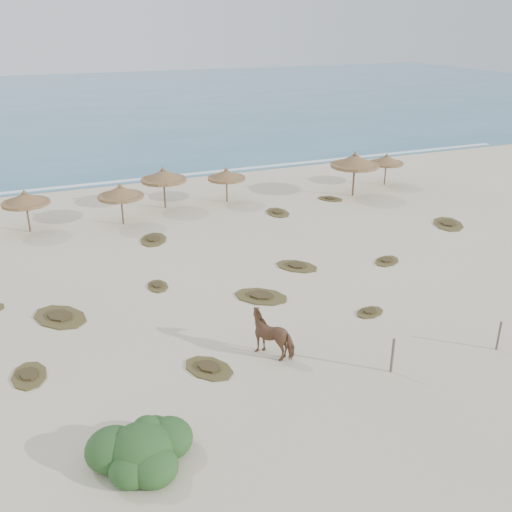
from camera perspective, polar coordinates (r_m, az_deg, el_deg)
The scene contains 25 objects.
ground at distance 23.60m, azimuth 3.44°, elevation -7.48°, with size 160.00×160.00×0.00m, color beige.
ocean at distance 94.42m, azimuth -17.65°, elevation 14.47°, with size 200.00×100.00×0.01m, color #2C6685.
foam_line at distance 46.69m, azimuth -10.83°, elevation 7.60°, with size 70.00×0.60×0.01m, color white.
palapa_1 at distance 36.26m, azimuth -22.08°, elevation 5.29°, with size 3.51×3.51×2.60m.
palapa_2 at distance 38.51m, azimuth -9.24°, elevation 7.90°, with size 3.98×3.98×2.83m.
palapa_3 at distance 35.84m, azimuth -13.39°, elevation 6.20°, with size 3.00×3.00×2.63m.
palapa_4 at distance 39.46m, azimuth -2.97°, elevation 8.09°, with size 3.34×3.34×2.46m.
palapa_5 at distance 41.34m, azimuth 9.86°, elevation 9.31°, with size 4.57×4.57×3.23m.
palapa_6 at distance 44.87m, azimuth 12.92°, elevation 9.32°, with size 3.37×3.37×2.44m.
horse at distance 21.70m, azimuth 1.76°, elevation -7.78°, with size 0.91×2.00×1.68m, color brown.
fence_post_near at distance 21.28m, azimuth 13.49°, elevation -9.65°, with size 0.10×0.10×1.37m, color #695C4F.
fence_post_far at distance 23.91m, azimuth 23.11°, elevation -7.34°, with size 0.09×0.09×1.21m, color #695C4F.
bush at distance 17.49m, azimuth -11.36°, elevation -18.46°, with size 3.12×2.75×1.40m.
scrub_0 at distance 22.33m, azimuth -21.73°, elevation -11.02°, with size 1.29×1.93×0.16m.
scrub_1 at distance 25.89m, azimuth -19.01°, elevation -5.76°, with size 2.97×3.30×0.16m.
scrub_2 at distance 27.60m, azimuth -9.80°, elevation -2.96°, with size 1.06×1.54×0.16m.
scrub_3 at distance 29.41m, azimuth 4.11°, elevation -1.00°, with size 2.56×2.65×0.16m.
scrub_4 at distance 30.74m, azimuth 12.96°, elevation -0.47°, with size 2.01×1.78×0.16m.
scrub_5 at distance 37.36m, azimuth 18.66°, elevation 3.07°, with size 2.91×3.26×0.16m.
scrub_7 at distance 37.56m, azimuth 2.19°, elevation 4.38°, with size 1.56×2.27×0.16m.
scrub_9 at distance 26.21m, azimuth 0.51°, elevation -4.04°, with size 3.00×2.95×0.16m.
scrub_10 at distance 40.81m, azimuth 7.44°, elevation 5.71°, with size 2.06×2.16×0.16m.
scrub_11 at distance 21.25m, azimuth -4.74°, elevation -11.10°, with size 2.20×2.46×0.16m.
scrub_12 at distance 25.35m, azimuth 11.31°, elevation -5.51°, with size 1.60×1.26×0.16m.
scrub_13 at distance 33.40m, azimuth -10.21°, elevation 1.64°, with size 2.17×2.67×0.16m.
Camera 1 is at (-9.20, -18.22, 11.84)m, focal length 40.00 mm.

